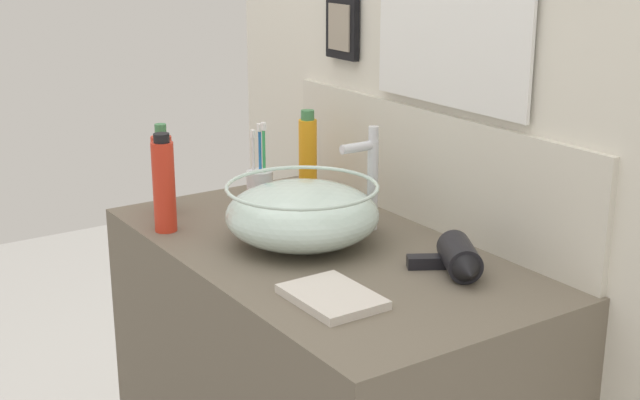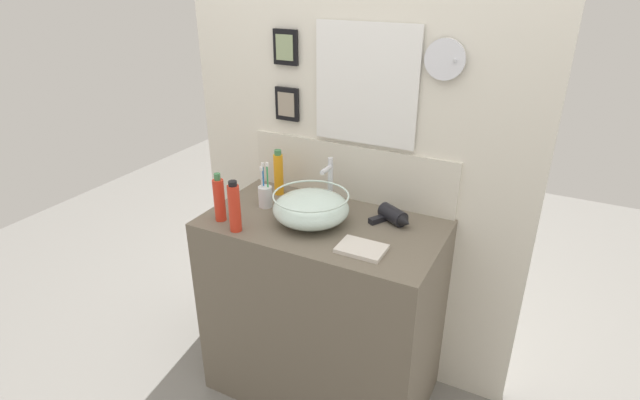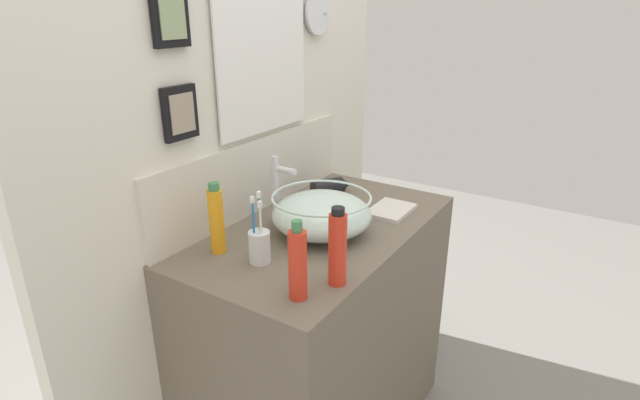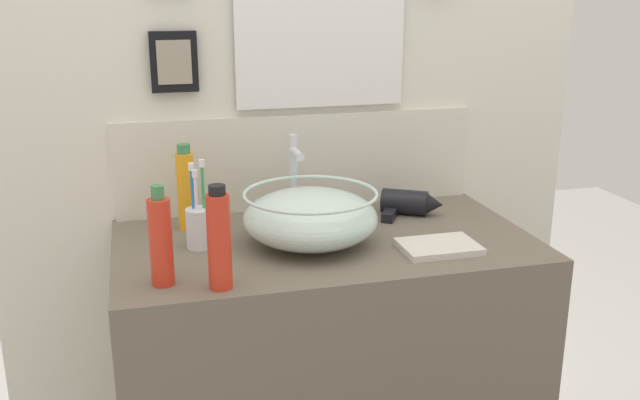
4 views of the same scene
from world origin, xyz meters
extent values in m
plane|color=gray|center=(0.00, 0.00, 0.00)|extent=(6.00, 6.00, 0.00)
cube|color=#6B6051|center=(0.00, 0.00, 0.45)|extent=(1.00, 0.56, 0.90)
cube|color=silver|center=(0.00, 0.31, 1.28)|extent=(1.62, 0.06, 2.57)
cube|color=beige|center=(0.00, 0.27, 1.03)|extent=(0.98, 0.02, 0.26)
cube|color=white|center=(0.06, 0.27, 1.43)|extent=(0.39, 0.01, 0.44)
cube|color=white|center=(0.06, 0.27, 1.43)|extent=(0.45, 0.01, 0.50)
cylinder|color=silver|center=(0.38, 0.26, 1.56)|extent=(0.16, 0.01, 0.16)
cylinder|color=silver|center=(0.42, 0.27, 1.56)|extent=(0.01, 0.06, 0.01)
cube|color=black|center=(-0.32, 0.27, 1.56)|extent=(0.12, 0.02, 0.15)
cube|color=gray|center=(-0.32, 0.26, 1.56)|extent=(0.08, 0.01, 0.11)
cube|color=black|center=(-0.32, 0.27, 1.31)|extent=(0.12, 0.02, 0.15)
cube|color=gray|center=(-0.32, 0.26, 1.31)|extent=(0.08, 0.01, 0.11)
ellipsoid|color=silver|center=(-0.04, -0.02, 0.97)|extent=(0.32, 0.32, 0.13)
torus|color=silver|center=(-0.04, -0.02, 1.03)|extent=(0.32, 0.32, 0.01)
torus|color=#B2B7BC|center=(-0.04, -0.02, 0.91)|extent=(0.12, 0.12, 0.01)
cylinder|color=silver|center=(-0.04, 0.16, 1.00)|extent=(0.02, 0.02, 0.20)
cylinder|color=silver|center=(-0.04, 0.12, 1.09)|extent=(0.02, 0.08, 0.02)
cylinder|color=silver|center=(-0.04, 0.16, 1.12)|extent=(0.02, 0.02, 0.03)
cylinder|color=black|center=(0.26, 0.14, 0.94)|extent=(0.14, 0.12, 0.07)
cone|color=black|center=(0.33, 0.10, 0.94)|extent=(0.07, 0.07, 0.06)
cube|color=black|center=(0.21, 0.11, 0.92)|extent=(0.07, 0.09, 0.02)
cylinder|color=silver|center=(-0.30, 0.02, 0.95)|extent=(0.06, 0.06, 0.09)
cylinder|color=green|center=(-0.28, 0.03, 1.00)|extent=(0.01, 0.01, 0.19)
cube|color=white|center=(-0.28, 0.03, 1.11)|extent=(0.01, 0.01, 0.02)
cylinder|color=blue|center=(-0.31, 0.03, 1.00)|extent=(0.01, 0.01, 0.18)
cube|color=white|center=(-0.31, 0.03, 1.10)|extent=(0.01, 0.01, 0.02)
cylinder|color=white|center=(-0.30, 0.01, 0.99)|extent=(0.01, 0.01, 0.17)
cube|color=white|center=(-0.30, 0.01, 1.09)|extent=(0.01, 0.01, 0.02)
cylinder|color=red|center=(-0.39, -0.18, 1.00)|extent=(0.05, 0.05, 0.18)
cylinder|color=#3F7F4C|center=(-0.39, -0.18, 1.10)|extent=(0.03, 0.03, 0.03)
cylinder|color=orange|center=(-0.31, 0.17, 1.00)|extent=(0.04, 0.04, 0.19)
cylinder|color=#3F7F4C|center=(-0.31, 0.17, 1.11)|extent=(0.03, 0.03, 0.02)
cylinder|color=red|center=(-0.28, -0.22, 1.00)|extent=(0.05, 0.05, 0.20)
cylinder|color=black|center=(-0.28, -0.22, 1.11)|extent=(0.03, 0.03, 0.02)
cube|color=silver|center=(0.24, -0.14, 0.91)|extent=(0.18, 0.13, 0.02)
camera|label=1|loc=(1.43, -0.96, 1.54)|focal=50.00mm
camera|label=2|loc=(0.84, -1.66, 1.87)|focal=28.00mm
camera|label=3|loc=(-1.27, -0.81, 1.59)|focal=28.00mm
camera|label=4|loc=(-0.43, -1.57, 1.49)|focal=40.00mm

